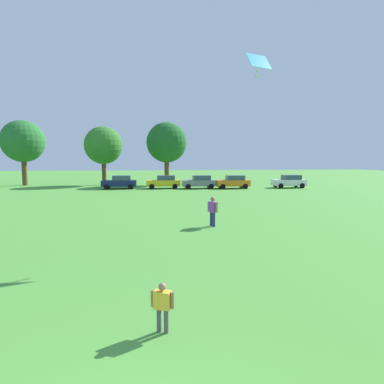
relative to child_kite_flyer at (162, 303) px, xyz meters
name	(u,v)px	position (x,y,z in m)	size (l,w,h in m)	color
ground_plane	(148,195)	(-0.54, 26.21, -0.64)	(160.00, 160.00, 0.00)	#4C9338
child_kite_flyer	(162,303)	(0.00, 0.00, 0.00)	(0.49, 0.31, 1.09)	#4C4C51
adult_bystander	(213,209)	(3.12, 10.39, 0.33)	(0.50, 0.71, 1.64)	navy
kite	(259,62)	(4.90, 8.48, 7.61)	(1.31, 0.92, 1.12)	#3FBFE5
parked_car_navy_0	(120,182)	(-4.21, 34.25, 0.21)	(4.30, 2.02, 1.68)	#141E4C
parked_car_yellow_1	(164,182)	(1.37, 34.13, 0.21)	(4.30, 2.02, 1.68)	yellow
parked_car_gray_2	(199,182)	(5.93, 33.48, 0.21)	(4.30, 2.02, 1.68)	slate
parked_car_orange_3	(233,182)	(10.25, 32.96, 0.21)	(4.30, 2.02, 1.68)	orange
parked_car_white_4	(289,181)	(17.87, 32.95, 0.21)	(4.30, 2.02, 1.68)	white
tree_far_left	(23,142)	(-18.38, 41.57, 5.64)	(5.97, 5.97, 9.30)	brown
tree_center	(103,146)	(-7.10, 40.92, 5.10)	(5.46, 5.46, 8.51)	brown
tree_far_right	(167,143)	(2.05, 40.02, 5.53)	(5.87, 5.87, 9.14)	brown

